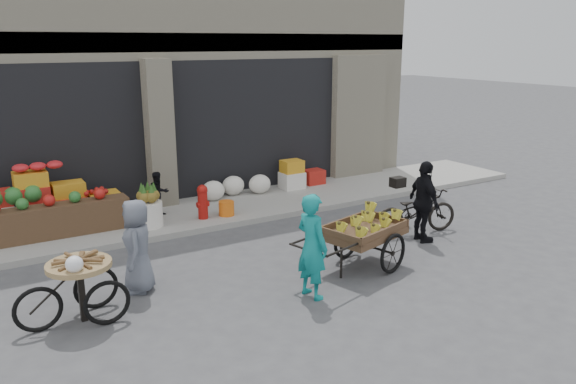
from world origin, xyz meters
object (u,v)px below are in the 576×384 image
pineapple_bin (149,214)px  bicycle (416,211)px  seated_person (159,194)px  banana_cart (363,229)px  vendor_grey (137,246)px  vendor_woman (312,246)px  fire_hydrant (203,200)px  tricycle_cart (80,282)px  cyclist (424,202)px  orange_bucket (226,208)px

pineapple_bin → bicycle: size_ratio=0.30×
seated_person → banana_cart: (2.03, -4.16, 0.10)m
vendor_grey → vendor_woman: bearing=74.9°
fire_hydrant → vendor_grey: 3.21m
banana_cart → bicycle: banana_cart is taller
tricycle_cart → seated_person: bearing=56.4°
banana_cart → cyclist: (1.78, 0.45, 0.08)m
pineapple_bin → orange_bucket: size_ratio=1.62×
orange_bucket → vendor_woman: 3.96m
vendor_woman → orange_bucket: bearing=-15.2°
seated_person → vendor_woman: size_ratio=0.59×
seated_person → tricycle_cart: (-2.28, -3.66, -0.02)m
tricycle_cart → vendor_woman: bearing=-18.9°
tricycle_cart → vendor_grey: bearing=28.7°
vendor_woman → fire_hydrant: bearing=-7.9°
seated_person → vendor_woman: (0.76, -4.61, 0.20)m
orange_bucket → bicycle: bicycle is taller
vendor_grey → cyclist: bearing=103.7°
cyclist → bicycle: bearing=-14.1°
vendor_grey → bicycle: size_ratio=0.83×
fire_hydrant → orange_bucket: size_ratio=2.22×
orange_bucket → vendor_grey: (-2.55, -2.41, 0.44)m
pineapple_bin → fire_hydrant: 1.11m
pineapple_bin → vendor_grey: size_ratio=0.37×
tricycle_cart → fire_hydrant: bearing=43.6°
pineapple_bin → vendor_grey: 2.71m
fire_hydrant → seated_person: size_ratio=0.76×
vendor_woman → vendor_grey: bearing=45.9°
fire_hydrant → orange_bucket: 0.55m
banana_cart → fire_hydrant: bearing=95.6°
orange_bucket → banana_cart: bearing=-76.5°
seated_person → tricycle_cart: seated_person is taller
tricycle_cart → cyclist: (6.10, -0.05, 0.20)m
fire_hydrant → seated_person: (-0.70, 0.65, 0.08)m
cyclist → vendor_grey: bearing=95.9°
banana_cart → tricycle_cart: 4.35m
cyclist → seated_person: bearing=58.3°
vendor_woman → vendor_grey: vendor_woman is taller
pineapple_bin → banana_cart: (2.43, -3.56, 0.32)m
orange_bucket → pineapple_bin: bearing=176.4°
pineapple_bin → cyclist: bearing=-36.4°
seated_person → bicycle: (4.02, -3.31, -0.13)m
orange_bucket → vendor_woman: vendor_woman is taller
banana_cart → cyclist: size_ratio=1.57×
seated_person → tricycle_cart: bearing=-132.0°
fire_hydrant → banana_cart: 3.76m
seated_person → bicycle: bearing=-49.5°
pineapple_bin → vendor_grey: vendor_grey is taller
vendor_woman → tricycle_cart: bearing=64.0°
pineapple_bin → bicycle: 5.18m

